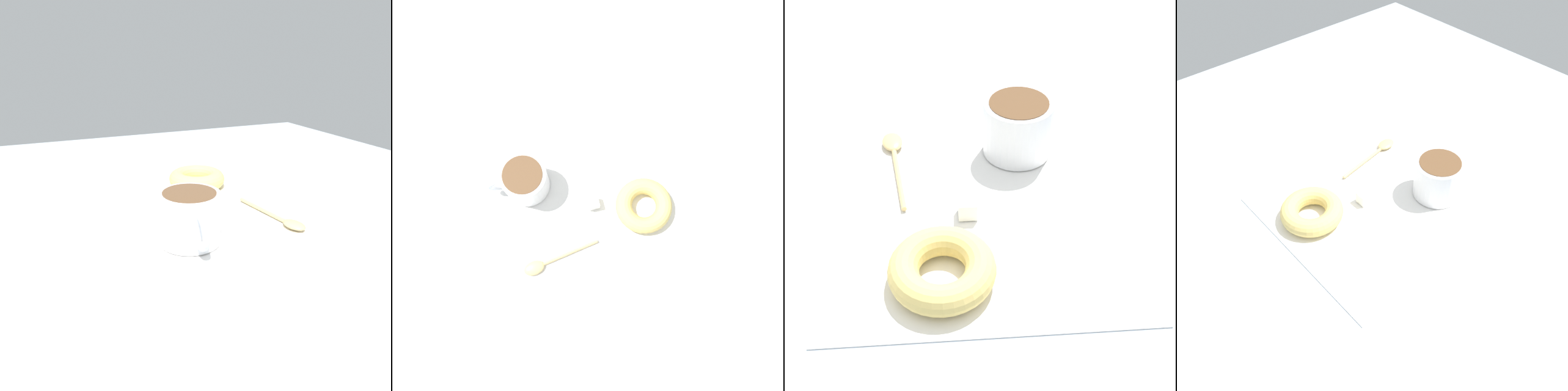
# 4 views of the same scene
# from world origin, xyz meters

# --- Properties ---
(ground_plane) EXTENTS (1.20, 1.20, 0.02)m
(ground_plane) POSITION_xyz_m (0.00, 0.00, -0.01)
(ground_plane) COLOR #99A8B7
(napkin) EXTENTS (0.31, 0.31, 0.00)m
(napkin) POSITION_xyz_m (0.02, -0.01, 0.00)
(napkin) COLOR white
(napkin) RESTS_ON ground_plane
(coffee_cup) EXTENTS (0.11, 0.08, 0.07)m
(coffee_cup) POSITION_xyz_m (-0.08, 0.04, 0.04)
(coffee_cup) COLOR white
(coffee_cup) RESTS_ON napkin
(donut) EXTENTS (0.10, 0.10, 0.03)m
(donut) POSITION_xyz_m (0.11, -0.05, 0.02)
(donut) COLOR #E5C66B
(donut) RESTS_ON napkin
(spoon) EXTENTS (0.14, 0.04, 0.01)m
(spoon) POSITION_xyz_m (-0.08, -0.10, 0.01)
(spoon) COLOR #D8B772
(spoon) RESTS_ON napkin
(sugar_cube) EXTENTS (0.02, 0.02, 0.02)m
(sugar_cube) POSITION_xyz_m (0.03, -0.02, 0.01)
(sugar_cube) COLOR white
(sugar_cube) RESTS_ON napkin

